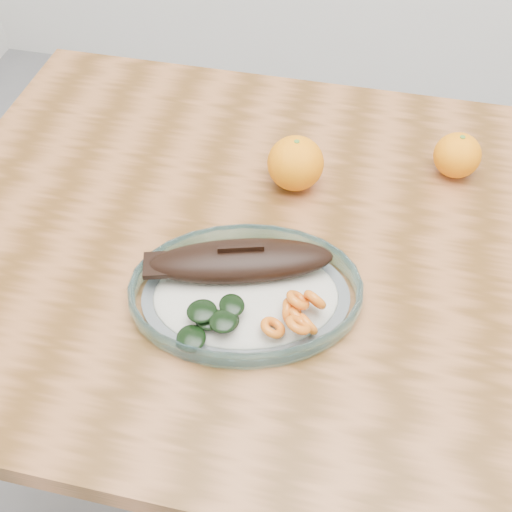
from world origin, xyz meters
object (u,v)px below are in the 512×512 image
plated_meal (246,290)px  dining_table (327,290)px  orange_right (457,155)px  orange_left (295,163)px

plated_meal → dining_table: bearing=36.1°
orange_right → orange_left: bearing=-161.2°
plated_meal → orange_left: bearing=70.8°
plated_meal → orange_right: plated_meal is taller
plated_meal → orange_left: orange_left is taller
dining_table → plated_meal: plated_meal is taller
orange_left → orange_right: bearing=18.8°
plated_meal → orange_right: 0.41m
plated_meal → orange_left: (0.02, 0.23, 0.02)m
dining_table → plated_meal: bearing=-130.1°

